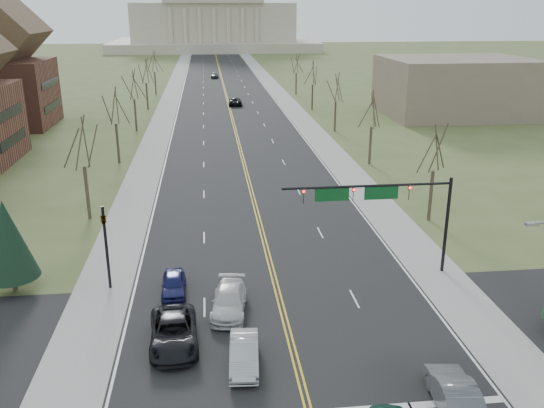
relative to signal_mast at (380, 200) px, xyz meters
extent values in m
plane|color=#47552A|center=(-7.45, -13.50, -5.76)|extent=(600.00, 600.00, 0.00)
cube|color=black|center=(-7.45, 96.50, -5.76)|extent=(20.00, 380.00, 0.01)
cube|color=black|center=(-7.45, -7.50, -5.76)|extent=(120.00, 14.00, 0.01)
cube|color=gray|center=(-19.45, 96.50, -5.75)|extent=(4.00, 380.00, 0.03)
cube|color=gray|center=(4.55, 96.50, -5.75)|extent=(4.00, 380.00, 0.03)
cube|color=gold|center=(-7.45, 96.50, -5.75)|extent=(0.42, 380.00, 0.01)
cube|color=silver|center=(-17.25, 96.50, -5.75)|extent=(0.15, 380.00, 0.01)
cube|color=silver|center=(2.35, 96.50, -5.75)|extent=(0.15, 380.00, 0.01)
cube|color=silver|center=(-2.45, -14.50, -5.75)|extent=(9.50, 0.50, 0.01)
cube|color=#BEB69E|center=(-7.45, 236.50, -3.76)|extent=(90.00, 60.00, 4.00)
cube|color=#BEB69E|center=(-7.45, 236.50, 6.24)|extent=(70.00, 40.00, 16.00)
cylinder|color=black|center=(5.05, 0.00, -2.16)|extent=(0.24, 0.24, 7.20)
cylinder|color=black|center=(-0.95, 0.00, 1.04)|extent=(12.00, 0.18, 0.18)
imported|color=black|center=(2.05, 0.00, 0.49)|extent=(0.35, 0.40, 1.10)
sphere|color=#FF0C0C|center=(2.05, -0.15, 0.84)|extent=(0.18, 0.18, 0.18)
imported|color=black|center=(-1.95, 0.00, 0.49)|extent=(0.35, 0.40, 1.10)
sphere|color=#FF0C0C|center=(-1.95, -0.15, 0.84)|extent=(0.18, 0.18, 0.18)
imported|color=black|center=(-5.45, 0.00, 0.49)|extent=(0.35, 0.40, 1.10)
sphere|color=#FF0C0C|center=(-5.45, -0.15, 0.84)|extent=(0.18, 0.18, 0.18)
cube|color=#0C4C1E|center=(0.05, 0.00, 0.49)|extent=(2.40, 0.12, 0.90)
cube|color=#0C4C1E|center=(-3.45, 0.00, 0.49)|extent=(2.40, 0.12, 0.90)
cylinder|color=black|center=(-18.95, 0.00, -2.76)|extent=(0.20, 0.20, 6.00)
imported|color=black|center=(-18.95, 0.00, -0.56)|extent=(0.32, 0.36, 0.99)
cube|color=gray|center=(3.05, -13.50, 3.19)|extent=(0.60, 0.25, 0.15)
cylinder|color=#362E20|center=(8.05, 10.50, -3.42)|extent=(0.32, 0.32, 4.68)
cylinder|color=#362E20|center=(-22.95, 14.50, -3.29)|extent=(0.32, 0.32, 4.95)
cylinder|color=#362E20|center=(8.05, 30.50, -3.42)|extent=(0.32, 0.32, 4.68)
cylinder|color=#362E20|center=(-22.95, 34.50, -3.29)|extent=(0.32, 0.32, 4.95)
cylinder|color=#362E20|center=(8.05, 50.50, -3.42)|extent=(0.32, 0.32, 4.68)
cylinder|color=#362E20|center=(-22.95, 54.50, -3.29)|extent=(0.32, 0.32, 4.95)
cylinder|color=#362E20|center=(8.05, 70.50, -3.42)|extent=(0.32, 0.32, 4.68)
cylinder|color=#362E20|center=(-22.95, 74.50, -3.29)|extent=(0.32, 0.32, 4.95)
cylinder|color=#362E20|center=(8.05, 90.50, -3.42)|extent=(0.32, 0.32, 4.68)
cylinder|color=#362E20|center=(-22.95, 94.50, -3.29)|extent=(0.32, 0.32, 4.95)
cylinder|color=#362E20|center=(-25.45, 0.50, -5.26)|extent=(0.36, 0.36, 1.00)
cone|color=black|center=(-25.45, 0.50, -2.01)|extent=(3.64, 3.64, 5.50)
cube|color=black|center=(-35.90, 36.50, -2.91)|extent=(0.10, 9.80, 1.20)
cube|color=black|center=(-35.90, 36.50, 0.41)|extent=(0.10, 9.80, 1.20)
cube|color=black|center=(-36.90, 60.50, -2.61)|extent=(0.10, 9.80, 1.20)
cube|color=black|center=(-36.90, 60.50, 1.06)|extent=(0.10, 9.80, 1.20)
cube|color=#705E50|center=(32.55, 62.50, -0.76)|extent=(25.00, 20.00, 10.00)
imported|color=#4E5056|center=(-0.45, -14.94, -4.91)|extent=(2.25, 5.22, 1.67)
imported|color=#96999D|center=(-10.30, -10.22, -5.02)|extent=(1.84, 4.51, 1.45)
imported|color=black|center=(-14.19, -7.73, -4.94)|extent=(3.02, 5.98, 1.62)
imported|color=silver|center=(-10.85, -4.23, -5.00)|extent=(2.72, 5.38, 1.50)
imported|color=#16194E|center=(-14.50, -1.31, -5.06)|extent=(1.71, 4.07, 1.37)
imported|color=black|center=(-6.12, 77.61, -4.99)|extent=(2.79, 5.61, 1.53)
imported|color=#44464A|center=(-9.32, 123.84, -4.95)|extent=(2.25, 4.81, 1.59)
camera|label=1|loc=(-11.82, -37.01, 12.78)|focal=38.00mm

